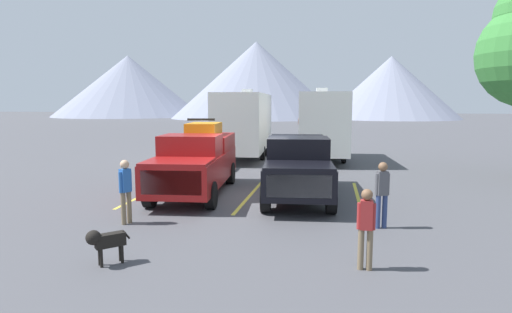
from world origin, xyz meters
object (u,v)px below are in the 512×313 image
at_px(pickup_truck_a, 196,160).
at_px(camper_trailer_b, 322,123).
at_px(pickup_truck_b, 298,164).
at_px(camper_trailer_a, 245,122).
at_px(person_b, 126,187).
at_px(person_c, 366,224).
at_px(dog, 104,240).
at_px(person_a, 382,190).

distance_m(pickup_truck_a, camper_trailer_b, 10.01).
height_order(pickup_truck_b, camper_trailer_a, camper_trailer_a).
relative_size(person_b, person_c, 1.08).
relative_size(person_c, dog, 2.12).
xyz_separation_m(person_a, person_c, (-0.61, -2.81, -0.07)).
bearing_deg(camper_trailer_b, person_a, -81.77).
distance_m(camper_trailer_b, person_a, 12.48).
relative_size(person_a, person_c, 1.08).
xyz_separation_m(pickup_truck_b, dog, (-3.21, -6.75, -0.62)).
bearing_deg(person_a, person_c, -102.23).
bearing_deg(camper_trailer_b, pickup_truck_b, -93.76).
bearing_deg(person_b, camper_trailer_a, 88.56).
relative_size(pickup_truck_b, camper_trailer_b, 0.80).
xyz_separation_m(pickup_truck_a, person_c, (5.30, -6.05, -0.27)).
height_order(camper_trailer_b, person_c, camper_trailer_b).
xyz_separation_m(pickup_truck_b, person_b, (-4.15, -4.04, -0.15)).
height_order(pickup_truck_a, person_b, pickup_truck_a).
bearing_deg(person_a, camper_trailer_a, 115.59).
height_order(pickup_truck_b, dog, pickup_truck_b).
xyz_separation_m(camper_trailer_b, person_a, (1.78, -12.30, -1.12)).
distance_m(pickup_truck_a, person_b, 4.06).
bearing_deg(person_a, dog, -148.01).
bearing_deg(pickup_truck_b, camper_trailer_b, 86.24).
xyz_separation_m(camper_trailer_b, person_b, (-4.74, -13.08, -1.12)).
xyz_separation_m(camper_trailer_a, person_b, (-0.34, -13.67, -1.11)).
bearing_deg(dog, camper_trailer_a, 92.06).
distance_m(pickup_truck_a, person_c, 8.05).
height_order(pickup_truck_a, camper_trailer_b, camper_trailer_b).
relative_size(pickup_truck_a, person_c, 3.83).
distance_m(pickup_truck_b, camper_trailer_b, 9.11).
bearing_deg(pickup_truck_a, pickup_truck_b, 0.45).
xyz_separation_m(pickup_truck_a, dog, (0.32, -6.73, -0.67)).
bearing_deg(person_b, camper_trailer_b, 70.08).
distance_m(camper_trailer_b, person_b, 13.96).
xyz_separation_m(camper_trailer_b, dog, (-3.81, -15.79, -1.59)).
height_order(pickup_truck_b, person_a, pickup_truck_b).
xyz_separation_m(person_b, person_c, (5.91, -2.04, -0.07)).
height_order(camper_trailer_a, person_c, camper_trailer_a).
relative_size(pickup_truck_b, camper_trailer_a, 0.65).
xyz_separation_m(camper_trailer_a, camper_trailer_b, (4.40, -0.59, 0.01)).
relative_size(person_a, person_b, 1.00).
xyz_separation_m(pickup_truck_a, camper_trailer_b, (4.13, 9.07, 0.92)).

